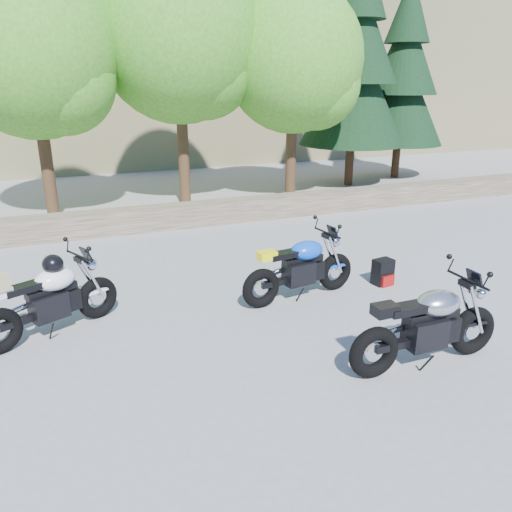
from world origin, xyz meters
The scene contains 12 objects.
ground centered at (0.00, 0.00, 0.00)m, with size 90.00×90.00×0.00m, color gray.
stone_wall centered at (0.00, 5.50, 0.25)m, with size 22.00×0.55×0.50m, color #4D3E33.
hillside centered at (3.00, 28.00, 7.50)m, with size 80.00×30.00×15.00m, color olive.
tree_decid_left centered at (-2.39, 7.14, 3.63)m, with size 3.67×3.67×5.62m.
tree_decid_mid centered at (0.91, 7.54, 4.04)m, with size 4.08×4.08×6.24m.
tree_decid_right centered at (3.71, 6.94, 3.50)m, with size 3.54×3.54×5.41m.
conifer_near centered at (6.20, 8.20, 3.68)m, with size 3.17×3.17×7.06m.
conifer_far centered at (8.40, 8.80, 3.27)m, with size 2.82×2.82×6.27m.
silver_bike centered at (1.39, -1.27, 0.49)m, with size 1.99×0.63×1.00m.
white_bike centered at (-2.59, 1.11, 0.52)m, with size 1.78×0.98×1.06m.
blue_bike centered at (0.90, 0.96, 0.47)m, with size 1.93×0.61×0.97m.
backpack centered at (2.38, 0.95, 0.20)m, with size 0.34×0.30×0.42m.
Camera 1 is at (-2.28, -5.24, 3.12)m, focal length 35.00 mm.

